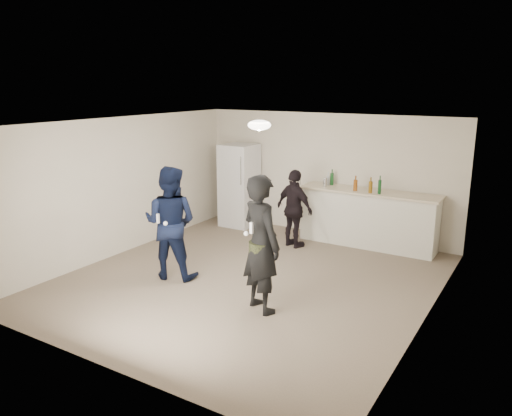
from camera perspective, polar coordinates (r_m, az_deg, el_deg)
The scene contains 21 objects.
floor at distance 8.13m, azimuth -0.74°, elevation -8.18°, with size 6.00×6.00×0.00m, color #6B5B4C.
ceiling at distance 7.54m, azimuth -0.80°, elevation 9.67°, with size 6.00×6.00×0.00m, color silver.
wall_back at distance 10.35m, azimuth 8.07°, elevation 3.78°, with size 6.00×6.00×0.00m, color beige.
wall_front at distance 5.54m, azimuth -17.51°, elevation -5.93°, with size 6.00×6.00×0.00m, color beige.
wall_left at distance 9.46m, azimuth -15.07°, elevation 2.45°, with size 6.00×6.00×0.00m, color beige.
wall_right at distance 6.75m, azimuth 19.47°, elevation -2.49°, with size 6.00×6.00×0.00m, color beige.
counter at distance 9.86m, azimuth 12.64°, elevation -1.27°, with size 2.60×0.56×1.05m, color silver.
counter_top at distance 9.73m, azimuth 12.81°, elevation 1.82°, with size 2.68×0.64×0.04m, color beige.
fridge at distance 10.95m, azimuth -1.91°, elevation 2.61°, with size 0.70×0.70×1.80m, color white.
fridge_handle at distance 10.42m, azimuth -1.75°, elevation 4.25°, with size 0.02×0.02×0.60m, color silver.
ceiling_dome at distance 7.80m, azimuth 0.39°, elevation 9.45°, with size 0.36×0.36×0.16m, color white.
shaker at distance 9.97m, azimuth 7.89°, elevation 2.94°, with size 0.08×0.08×0.17m, color #B5B6BA.
man at distance 8.09m, azimuth -9.76°, elevation -1.67°, with size 0.89×0.69×1.83m, color #0F1A3F.
woman at distance 6.79m, azimuth 0.59°, elevation -4.13°, with size 0.70×0.46×1.92m, color black.
camo_shorts at distance 6.82m, azimuth 0.59°, elevation -5.00°, with size 0.34×0.34×0.28m, color #333C1B.
spectator at distance 9.52m, azimuth 4.42°, elevation -0.09°, with size 0.88×0.37×1.51m, color black.
remote_man at distance 7.85m, azimuth -11.13°, elevation -1.18°, with size 0.04×0.04×0.15m, color white.
nunchuk_man at distance 7.81m, azimuth -10.31°, elevation -1.75°, with size 0.07×0.07×0.07m, color white.
remote_woman at distance 6.50m, azimuth -0.52°, elevation -2.29°, with size 0.04×0.04×0.15m, color silver.
nunchuk_woman at distance 6.60m, azimuth -1.12°, elevation -2.93°, with size 0.07×0.07×0.07m, color white.
bottle_cluster at distance 9.76m, azimuth 11.01°, elevation 2.74°, with size 1.21×0.39×0.26m.
Camera 1 is at (3.98, -6.38, 3.09)m, focal length 35.00 mm.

